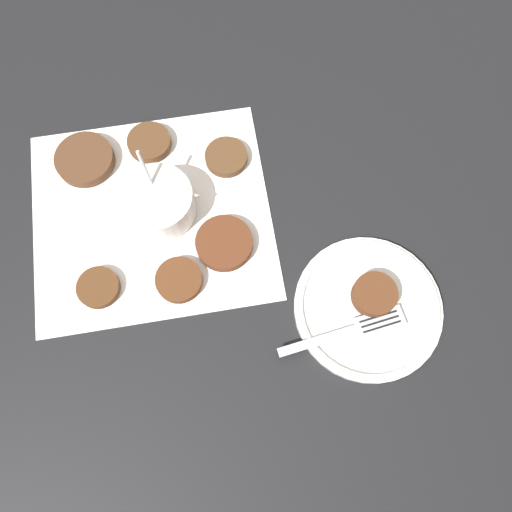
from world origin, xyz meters
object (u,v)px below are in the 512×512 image
at_px(sauce_bowl, 160,204).
at_px(serving_plate, 368,307).
at_px(fork, 355,329).
at_px(fritter_on_plate, 374,295).

distance_m(sauce_bowl, serving_plate, 0.33).
bearing_deg(sauce_bowl, fork, -37.38).
xyz_separation_m(sauce_bowl, fritter_on_plate, (0.29, -0.15, 0.00)).
height_order(serving_plate, fork, fork).
distance_m(serving_plate, fork, 0.04).
bearing_deg(sauce_bowl, serving_plate, -30.54).
bearing_deg(fork, serving_plate, 52.31).
bearing_deg(fork, sauce_bowl, 142.62).
height_order(sauce_bowl, fritter_on_plate, sauce_bowl).
distance_m(serving_plate, fritter_on_plate, 0.02).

